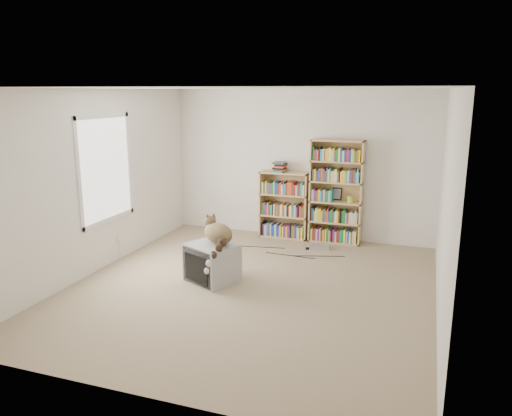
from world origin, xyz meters
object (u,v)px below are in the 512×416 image
(crt_tv, at_px, (213,263))
(bookcase_tall, at_px, (336,194))
(cat, at_px, (217,237))
(dvd_player, at_px, (318,247))
(bookcase_short, at_px, (284,207))

(crt_tv, height_order, bookcase_tall, bookcase_tall)
(cat, distance_m, bookcase_tall, 2.57)
(cat, bearing_deg, dvd_player, 101.78)
(crt_tv, relative_size, bookcase_tall, 0.45)
(crt_tv, xyz_separation_m, cat, (0.07, 0.01, 0.36))
(cat, xyz_separation_m, bookcase_short, (0.25, 2.30, -0.09))
(bookcase_short, bearing_deg, cat, -96.19)
(cat, relative_size, bookcase_tall, 0.47)
(cat, bearing_deg, bookcase_tall, 103.54)
(crt_tv, distance_m, bookcase_short, 2.35)
(dvd_player, bearing_deg, crt_tv, -142.91)
(crt_tv, bearing_deg, bookcase_tall, 87.31)
(crt_tv, distance_m, cat, 0.36)
(cat, distance_m, bookcase_short, 2.32)
(bookcase_short, relative_size, dvd_player, 3.61)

